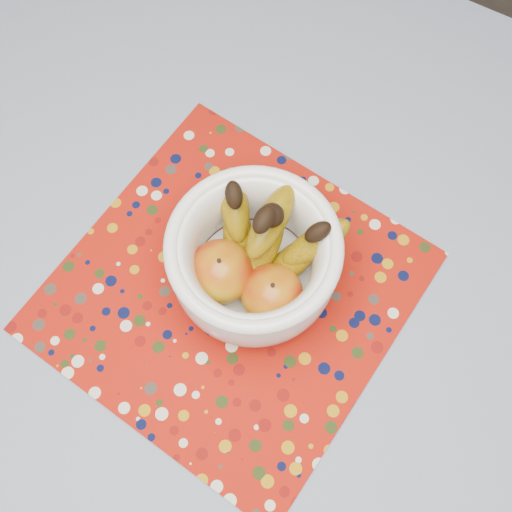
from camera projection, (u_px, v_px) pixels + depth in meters
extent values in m
plane|color=#2D2826|center=(249.00, 428.00, 1.42)|extent=(4.00, 4.00, 0.00)
cube|color=brown|center=(243.00, 378.00, 0.74)|extent=(1.20, 1.20, 0.04)
cylinder|color=brown|center=(159.00, 82.00, 1.34)|extent=(0.06, 0.06, 0.71)
cube|color=slate|center=(242.00, 375.00, 0.71)|extent=(1.32, 1.32, 0.01)
cube|color=#991208|center=(231.00, 291.00, 0.74)|extent=(0.43, 0.43, 0.00)
cylinder|color=white|center=(254.00, 277.00, 0.74)|extent=(0.10, 0.10, 0.01)
cylinder|color=white|center=(254.00, 275.00, 0.73)|extent=(0.14, 0.14, 0.01)
torus|color=white|center=(254.00, 246.00, 0.64)|extent=(0.20, 0.20, 0.02)
ellipsoid|color=maroon|center=(221.00, 271.00, 0.69)|extent=(0.08, 0.08, 0.07)
ellipsoid|color=maroon|center=(272.00, 294.00, 0.69)|extent=(0.07, 0.07, 0.07)
sphere|color=black|center=(272.00, 215.00, 0.64)|extent=(0.03, 0.03, 0.03)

